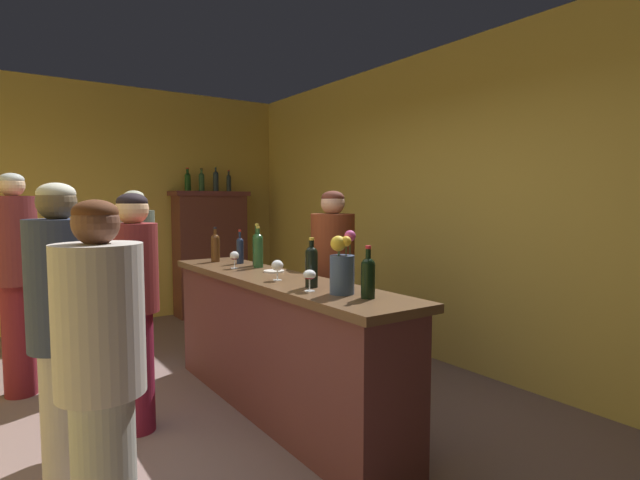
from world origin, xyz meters
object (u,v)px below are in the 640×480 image
wine_bottle_syrah (312,264)px  cheese_plate (274,271)px  patron_near_entrance (101,383)px  bartender (333,278)px  patron_redhead (16,274)px  bar_counter (276,344)px  display_bottle_midright (229,182)px  wine_bottle_rose (215,246)px  patron_in_navy (62,331)px  wine_glass_rear (277,266)px  display_bottle_center (216,180)px  patron_by_cabinet (136,272)px  display_bottle_left (188,181)px  display_bottle_midleft (202,181)px  patron_in_grey (135,299)px  wine_bottle_chardonnay (368,275)px  wine_glass_front (310,276)px  wine_bottle_riesling (240,249)px  wine_glass_mid (234,257)px  wine_bottle_malbec (257,247)px  wine_bottle_merlot (258,249)px  display_cabinet (211,250)px  flower_arrangement (342,266)px

wine_bottle_syrah → cheese_plate: wine_bottle_syrah is taller
cheese_plate → patron_near_entrance: bearing=-138.7°
bartender → patron_redhead: bearing=-28.7°
bar_counter → display_bottle_midright: bearing=71.2°
wine_bottle_rose → patron_in_navy: (-1.40, -1.46, -0.23)m
wine_glass_rear → display_bottle_center: bearing=73.8°
display_bottle_midright → patron_by_cabinet: 2.57m
bar_counter → display_bottle_center: display_bottle_center is taller
display_bottle_left → display_bottle_center: bearing=-0.0°
patron_in_navy → display_bottle_midleft: bearing=62.5°
display_bottle_midright → wine_bottle_rose: bearing=-117.1°
patron_redhead → patron_in_grey: bearing=-33.9°
display_bottle_center → patron_by_cabinet: display_bottle_center is taller
wine_bottle_syrah → wine_bottle_chardonnay: size_ratio=1.06×
cheese_plate → display_bottle_midleft: bearing=78.6°
wine_glass_front → wine_bottle_riesling: bearing=80.8°
patron_by_cabinet → wine_bottle_riesling: bearing=15.5°
bartender → wine_glass_mid: bearing=-21.8°
wine_bottle_chardonnay → wine_bottle_malbec: bearing=84.7°
display_bottle_midright → patron_near_entrance: display_bottle_midright is taller
display_bottle_midright → patron_in_navy: size_ratio=0.18×
wine_bottle_rose → wine_bottle_merlot: size_ratio=0.92×
wine_bottle_riesling → wine_glass_front: (-0.23, -1.44, -0.03)m
wine_bottle_merlot → patron_by_cabinet: (-0.71, 0.98, -0.25)m
display_bottle_midleft → display_bottle_midright: (0.39, 0.00, -0.01)m
wine_bottle_rose → wine_bottle_riesling: (0.13, -0.23, -0.01)m
wine_bottle_riesling → patron_in_grey: patron_in_grey is taller
wine_glass_front → display_bottle_midright: bearing=72.4°
display_cabinet → patron_redhead: patron_redhead is taller
patron_in_grey → display_bottle_midleft: bearing=63.1°
patron_by_cabinet → patron_redhead: patron_redhead is taller
wine_glass_front → flower_arrangement: bearing=-58.1°
cheese_plate → wine_glass_rear: bearing=-116.0°
display_bottle_left → bartender: size_ratio=0.19×
wine_bottle_riesling → patron_redhead: patron_redhead is taller
wine_bottle_rose → display_bottle_midright: bearing=62.9°
wine_glass_mid → wine_bottle_merlot: bearing=-16.9°
wine_bottle_syrah → patron_in_navy: 1.40m
wine_bottle_chardonnay → wine_bottle_riesling: same height
wine_bottle_malbec → wine_glass_rear: size_ratio=2.50×
display_cabinet → wine_glass_mid: (-0.88, -2.65, 0.22)m
bar_counter → wine_bottle_chardonnay: 1.15m
cheese_plate → bartender: size_ratio=0.10×
display_bottle_midleft → patron_redhead: display_bottle_midleft is taller
display_bottle_center → wine_glass_rear: bearing=-106.2°
flower_arrangement → bartender: bartender is taller
wine_bottle_merlot → patron_by_cabinet: patron_by_cabinet is taller
patron_near_entrance → patron_redhead: size_ratio=0.88×
wine_glass_front → patron_redhead: patron_redhead is taller
wine_bottle_malbec → patron_near_entrance: (-1.54, -1.71, -0.30)m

